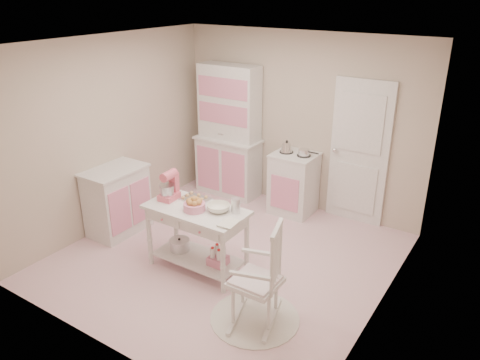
% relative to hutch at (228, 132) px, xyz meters
% --- Properties ---
extents(room_shell, '(3.84, 3.84, 2.62)m').
position_rel_hutch_xyz_m(room_shell, '(1.10, -1.66, 0.61)').
color(room_shell, pink).
rests_on(room_shell, ground).
extents(door, '(0.82, 0.05, 2.04)m').
position_rel_hutch_xyz_m(door, '(2.05, 0.21, -0.02)').
color(door, silver).
rests_on(door, ground).
extents(hutch, '(1.06, 0.50, 2.08)m').
position_rel_hutch_xyz_m(hutch, '(0.00, 0.00, 0.00)').
color(hutch, silver).
rests_on(hutch, ground).
extents(stove, '(0.62, 0.57, 0.92)m').
position_rel_hutch_xyz_m(stove, '(1.20, -0.05, -0.58)').
color(stove, silver).
rests_on(stove, ground).
extents(base_cabinet, '(0.54, 0.84, 0.92)m').
position_rel_hutch_xyz_m(base_cabinet, '(-0.53, -1.90, -0.58)').
color(base_cabinet, silver).
rests_on(base_cabinet, ground).
extents(lace_rug, '(0.92, 0.92, 0.01)m').
position_rel_hutch_xyz_m(lace_rug, '(2.01, -2.46, -1.03)').
color(lace_rug, white).
rests_on(lace_rug, ground).
extents(rocking_chair, '(0.66, 0.83, 1.10)m').
position_rel_hutch_xyz_m(rocking_chair, '(2.01, -2.46, -0.49)').
color(rocking_chair, silver).
rests_on(rocking_chair, ground).
extents(work_table, '(1.20, 0.60, 0.80)m').
position_rel_hutch_xyz_m(work_table, '(0.95, -2.03, -0.64)').
color(work_table, silver).
rests_on(work_table, ground).
extents(stand_mixer, '(0.22, 0.29, 0.34)m').
position_rel_hutch_xyz_m(stand_mixer, '(0.53, -2.01, -0.07)').
color(stand_mixer, '#E56076').
rests_on(stand_mixer, work_table).
extents(cookie_tray, '(0.34, 0.24, 0.02)m').
position_rel_hutch_xyz_m(cookie_tray, '(0.80, -1.85, -0.23)').
color(cookie_tray, silver).
rests_on(cookie_tray, work_table).
extents(bread_basket, '(0.25, 0.25, 0.09)m').
position_rel_hutch_xyz_m(bread_basket, '(0.97, -2.08, -0.19)').
color(bread_basket, pink).
rests_on(bread_basket, work_table).
extents(mixing_bowl, '(0.26, 0.26, 0.08)m').
position_rel_hutch_xyz_m(mixing_bowl, '(1.21, -1.95, -0.20)').
color(mixing_bowl, white).
rests_on(mixing_bowl, work_table).
extents(metal_pitcher, '(0.10, 0.10, 0.17)m').
position_rel_hutch_xyz_m(metal_pitcher, '(1.39, -1.87, -0.16)').
color(metal_pitcher, silver).
rests_on(metal_pitcher, work_table).
extents(recipe_book, '(0.18, 0.24, 0.02)m').
position_rel_hutch_xyz_m(recipe_book, '(1.40, -2.15, -0.23)').
color(recipe_book, white).
rests_on(recipe_book, work_table).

